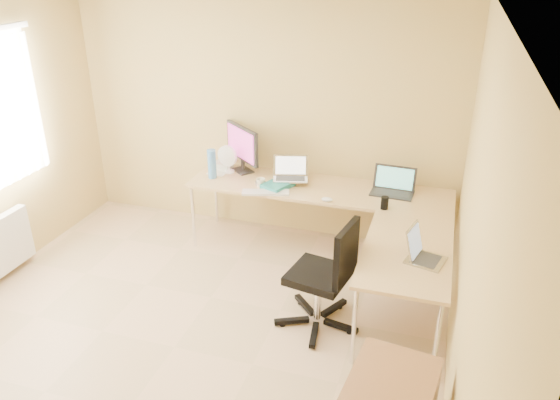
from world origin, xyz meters
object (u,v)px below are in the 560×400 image
(desk_main, at_px, (318,220))
(water_bottle, at_px, (212,164))
(monitor, at_px, (242,149))
(desk_fan, at_px, (229,160))
(mug, at_px, (261,183))
(office_chair, at_px, (319,273))
(desk_return, at_px, (403,288))
(laptop_return, at_px, (427,249))
(laptop_center, at_px, (290,169))
(laptop_black, at_px, (393,182))
(keyboard, at_px, (266,192))

(desk_main, distance_m, water_bottle, 1.24)
(monitor, distance_m, desk_fan, 0.19)
(mug, bearing_deg, office_chair, -50.31)
(water_bottle, bearing_deg, desk_return, -23.54)
(mug, relative_size, desk_fan, 0.32)
(laptop_return, distance_m, office_chair, 0.90)
(desk_return, xyz_separation_m, water_bottle, (-2.10, 0.92, 0.52))
(monitor, distance_m, office_chair, 1.88)
(water_bottle, bearing_deg, desk_fan, 59.05)
(laptop_center, bearing_deg, desk_return, -53.48)
(desk_return, xyz_separation_m, desk_fan, (-1.99, 1.11, 0.51))
(laptop_black, relative_size, water_bottle, 1.32)
(laptop_center, relative_size, mug, 3.87)
(monitor, bearing_deg, water_bottle, -93.12)
(monitor, distance_m, keyboard, 0.68)
(laptop_black, height_order, water_bottle, water_bottle)
(mug, height_order, water_bottle, water_bottle)
(desk_fan, bearing_deg, office_chair, -32.10)
(monitor, xyz_separation_m, office_chair, (1.18, -1.37, -0.49))
(monitor, distance_m, laptop_return, 2.40)
(water_bottle, relative_size, office_chair, 0.31)
(keyboard, bearing_deg, monitor, 114.87)
(desk_return, relative_size, laptop_black, 3.18)
(monitor, relative_size, mug, 6.55)
(keyboard, height_order, laptop_return, laptop_return)
(mug, xyz_separation_m, desk_fan, (-0.44, 0.26, 0.10))
(desk_fan, relative_size, office_chair, 0.28)
(desk_return, distance_m, laptop_return, 0.51)
(desk_return, xyz_separation_m, laptop_black, (-0.25, 1.06, 0.49))
(monitor, height_order, keyboard, monitor)
(keyboard, bearing_deg, mug, 109.00)
(keyboard, height_order, mug, mug)
(mug, xyz_separation_m, water_bottle, (-0.56, 0.07, 0.11))
(desk_fan, bearing_deg, water_bottle, -108.26)
(desk_return, xyz_separation_m, monitor, (-1.86, 1.18, 0.62))
(laptop_center, bearing_deg, laptop_return, -53.77)
(mug, bearing_deg, desk_main, 14.93)
(keyboard, bearing_deg, water_bottle, 145.69)
(laptop_black, distance_m, desk_fan, 1.74)
(desk_main, height_order, mug, mug)
(office_chair, bearing_deg, monitor, 141.33)
(water_bottle, bearing_deg, keyboard, -17.84)
(desk_main, bearing_deg, desk_fan, 174.06)
(mug, height_order, office_chair, office_chair)
(monitor, relative_size, laptop_return, 1.82)
(water_bottle, xyz_separation_m, office_chair, (1.42, -1.11, -0.38))
(mug, relative_size, laptop_return, 0.28)
(keyboard, distance_m, mug, 0.18)
(desk_main, relative_size, mug, 29.15)
(water_bottle, distance_m, laptop_return, 2.48)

